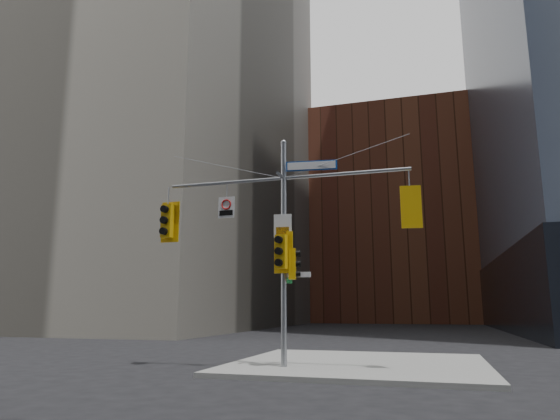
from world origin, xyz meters
The scene contains 13 objects.
ground centered at (0.00, 0.00, 0.00)m, with size 160.00×160.00×0.00m, color black.
sidewalk_corner centered at (2.00, 4.00, 0.07)m, with size 8.00×8.00×0.15m, color gray.
brick_midrise centered at (0.00, 58.00, 14.00)m, with size 26.00×20.00×28.00m, color brown.
signal_assembly centered at (0.00, 1.99, 4.42)m, with size 8.00×0.80×7.30m.
traffic_light_west_arm centered at (-4.15, 2.01, 4.80)m, with size 0.67×0.54×1.41m.
traffic_light_east_arm centered at (3.92, 1.99, 4.80)m, with size 0.60×0.52×1.27m.
traffic_light_pole_side centered at (0.32, 2.01, 3.23)m, with size 0.40×0.34×0.95m.
traffic_light_pole_front centered at (0.00, 1.73, 3.59)m, with size 0.62×0.53×1.30m.
street_sign_blade centered at (0.93, 2.00, 6.35)m, with size 1.63×0.24×0.32m.
regulatory_sign_arm centered at (-1.97, 1.97, 5.17)m, with size 0.57×0.07×0.71m.
regulatory_sign_pole centered at (0.00, 1.88, 4.41)m, with size 0.57×0.08×0.74m.
street_blade_ew centered at (0.45, 2.00, 2.90)m, with size 0.82×0.05×0.16m.
street_blade_ns centered at (0.00, 2.45, 2.74)m, with size 0.08×0.84×0.17m.
Camera 1 is at (4.36, -12.98, 1.90)m, focal length 32.00 mm.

